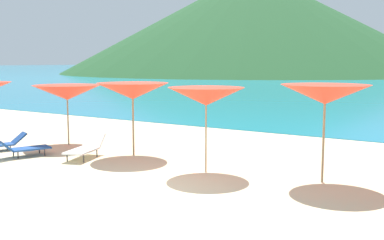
{
  "coord_description": "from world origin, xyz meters",
  "views": [
    {
      "loc": [
        6.29,
        -7.88,
        2.84
      ],
      "look_at": [
        -0.8,
        3.09,
        1.2
      ],
      "focal_mm": 43.53,
      "sensor_mm": 36.0,
      "label": 1
    }
  ],
  "objects": [
    {
      "name": "lounge_chair_2",
      "position": [
        -6.83,
        1.16,
        0.24
      ],
      "size": [
        1.07,
        1.64,
        0.54
      ],
      "rotation": [
        0.0,
        0.0,
        -0.39
      ],
      "color": "#1E478C",
      "rests_on": "ground_plane"
    },
    {
      "name": "lounge_chair_1",
      "position": [
        -3.74,
        1.81,
        0.31
      ],
      "size": [
        1.07,
        1.73,
        0.64
      ],
      "rotation": [
        0.0,
        0.0,
        0.31
      ],
      "color": "white",
      "rests_on": "ground_plane"
    },
    {
      "name": "umbrella_4",
      "position": [
        0.16,
        2.26,
        1.96
      ],
      "size": [
        2.09,
        2.09,
        2.19
      ],
      "color": "#9E7F59",
      "rests_on": "ground_plane"
    },
    {
      "name": "lounge_chair_3",
      "position": [
        -5.45,
        0.89,
        0.29
      ],
      "size": [
        1.09,
        1.64,
        0.62
      ],
      "rotation": [
        0.0,
        0.0,
        2.77
      ],
      "color": "#1E478C",
      "rests_on": "ground_plane"
    },
    {
      "name": "headland_hill",
      "position": [
        -45.52,
        100.75,
        12.75
      ],
      "size": [
        95.67,
        95.67,
        25.5
      ],
      "primitive_type": "cone",
      "color": "#235128",
      "rests_on": "ground_plane"
    },
    {
      "name": "umbrella_3",
      "position": [
        -2.79,
        2.87,
        1.96
      ],
      "size": [
        2.34,
        2.34,
        2.21
      ],
      "color": "#9E7F59",
      "rests_on": "ground_plane"
    },
    {
      "name": "ground_plane",
      "position": [
        0.0,
        10.0,
        -0.15
      ],
      "size": [
        50.0,
        100.0,
        0.3
      ],
      "primitive_type": "cube",
      "color": "beige"
    },
    {
      "name": "umbrella_5",
      "position": [
        3.04,
        2.85,
        2.08
      ],
      "size": [
        2.07,
        2.07,
        2.31
      ],
      "color": "#9E7F59",
      "rests_on": "ground_plane"
    },
    {
      "name": "umbrella_2",
      "position": [
        -5.9,
        3.11,
        1.8
      ],
      "size": [
        2.37,
        2.37,
        2.05
      ],
      "color": "#9E7F59",
      "rests_on": "ground_plane"
    }
  ]
}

